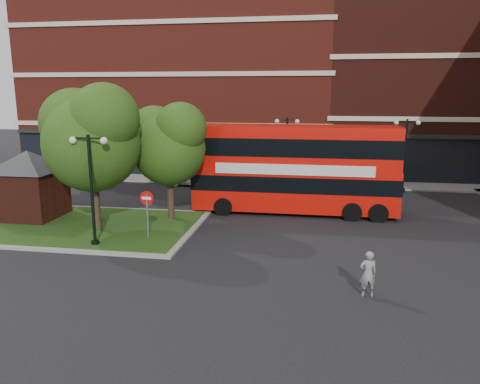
% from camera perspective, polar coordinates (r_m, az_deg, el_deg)
% --- Properties ---
extents(ground, '(120.00, 120.00, 0.00)m').
position_cam_1_polar(ground, '(19.98, -3.06, -7.72)').
color(ground, black).
rests_on(ground, ground).
extents(pavement_far, '(44.00, 3.00, 0.12)m').
position_cam_1_polar(pavement_far, '(35.72, 2.61, 1.29)').
color(pavement_far, slate).
rests_on(pavement_far, ground).
extents(terrace_far_left, '(26.00, 12.00, 14.00)m').
position_cam_1_polar(terrace_far_left, '(44.04, -6.73, 12.35)').
color(terrace_far_left, maroon).
rests_on(terrace_far_left, ground).
extents(terrace_far_right, '(18.00, 12.00, 16.00)m').
position_cam_1_polar(terrace_far_right, '(43.50, 23.13, 12.81)').
color(terrace_far_right, '#471911').
rests_on(terrace_far_right, ground).
extents(traffic_island, '(12.60, 7.60, 0.15)m').
position_cam_1_polar(traffic_island, '(25.44, -19.48, -3.88)').
color(traffic_island, gray).
rests_on(traffic_island, ground).
extents(kiosk, '(6.51, 6.51, 3.60)m').
position_cam_1_polar(kiosk, '(27.33, -24.34, 1.65)').
color(kiosk, '#471911').
rests_on(kiosk, traffic_island).
extents(tree_island_west, '(5.40, 4.71, 7.21)m').
position_cam_1_polar(tree_island_west, '(23.58, -17.77, 6.73)').
color(tree_island_west, '#2D2116').
rests_on(tree_island_west, ground).
extents(tree_island_east, '(4.46, 3.90, 6.29)m').
position_cam_1_polar(tree_island_east, '(24.76, -8.79, 6.11)').
color(tree_island_east, '#2D2116').
rests_on(tree_island_east, ground).
extents(lamp_island, '(1.72, 0.36, 5.00)m').
position_cam_1_polar(lamp_island, '(21.25, -17.67, 0.83)').
color(lamp_island, black).
rests_on(lamp_island, ground).
extents(lamp_far_left, '(1.72, 0.36, 5.00)m').
position_cam_1_polar(lamp_far_left, '(33.15, 5.70, 5.23)').
color(lamp_far_left, black).
rests_on(lamp_far_left, ground).
extents(lamp_far_right, '(1.72, 0.36, 5.00)m').
position_cam_1_polar(lamp_far_right, '(33.60, 19.48, 4.69)').
color(lamp_far_right, black).
rests_on(lamp_far_right, ground).
extents(bus, '(11.38, 2.69, 4.34)m').
position_cam_1_polar(bus, '(26.46, 6.69, 3.51)').
color(bus, red).
rests_on(bus, ground).
extents(woman, '(0.63, 0.46, 1.60)m').
position_cam_1_polar(woman, '(16.50, 15.34, -9.60)').
color(woman, gray).
rests_on(woman, ground).
extents(car_silver, '(4.54, 2.26, 1.49)m').
position_cam_1_polar(car_silver, '(34.53, -5.54, 2.02)').
color(car_silver, '#B8BAC0').
rests_on(car_silver, ground).
extents(car_white, '(4.72, 2.10, 1.50)m').
position_cam_1_polar(car_white, '(33.39, 9.25, 1.58)').
color(car_white, white).
rests_on(car_white, ground).
extents(no_entry_sign, '(0.65, 0.12, 2.35)m').
position_cam_1_polar(no_entry_sign, '(21.85, -11.26, -1.62)').
color(no_entry_sign, slate).
rests_on(no_entry_sign, ground).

